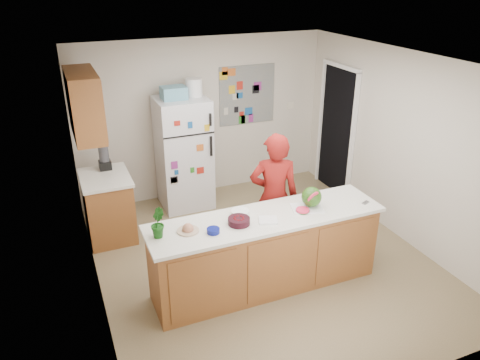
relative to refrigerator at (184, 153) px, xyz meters
name	(u,v)px	position (x,y,z in m)	size (l,w,h in m)	color
floor	(262,260)	(0.45, -1.88, -0.86)	(4.00, 4.50, 0.02)	brown
wall_back	(203,118)	(0.45, 0.38, 0.40)	(4.00, 0.02, 2.50)	beige
wall_left	(87,199)	(-1.56, -1.88, 0.40)	(0.02, 4.50, 2.50)	beige
wall_right	(401,147)	(2.46, -1.88, 0.40)	(0.02, 4.50, 2.50)	beige
ceiling	(267,61)	(0.45, -1.88, 1.66)	(4.00, 4.50, 0.02)	white
doorway	(337,131)	(2.44, -0.43, 0.17)	(0.03, 0.85, 2.04)	black
peninsula_base	(266,253)	(0.25, -2.38, -0.41)	(2.60, 0.62, 0.88)	brown
peninsula_top	(267,218)	(0.25, -2.38, 0.05)	(2.68, 0.70, 0.04)	silver
side_counter_base	(109,208)	(-1.24, -0.53, -0.42)	(0.60, 0.80, 0.86)	brown
side_counter_top	(105,178)	(-1.24, -0.53, 0.03)	(0.64, 0.84, 0.04)	silver
upper_cabinets	(84,104)	(-1.37, -0.58, 1.05)	(0.35, 1.00, 0.80)	brown
refrigerator	(184,153)	(0.00, 0.00, 0.00)	(0.75, 0.70, 1.70)	silver
fridge_top_bin	(174,93)	(-0.10, 0.00, 0.94)	(0.35, 0.28, 0.18)	#5999B2
photo_collage	(247,95)	(1.20, 0.36, 0.70)	(0.95, 0.01, 0.95)	slate
person	(274,197)	(0.62, -1.83, -0.02)	(0.61, 0.40, 1.66)	maroon
blender_appliance	(104,156)	(-1.19, -0.28, 0.24)	(0.13, 0.13, 0.38)	black
cutting_board	(307,208)	(0.76, -2.39, 0.08)	(0.35, 0.27, 0.01)	silver
watermelon	(312,197)	(0.82, -2.37, 0.20)	(0.23, 0.23, 0.23)	#1E5D16
watermelon_slice	(303,210)	(0.67, -2.44, 0.09)	(0.15, 0.15, 0.02)	#D61A4B
cherry_bowl	(239,221)	(-0.10, -2.41, 0.11)	(0.24, 0.24, 0.07)	black
white_bowl	(240,213)	(-0.01, -2.24, 0.10)	(0.20, 0.20, 0.06)	silver
cobalt_bowl	(213,231)	(-0.41, -2.48, 0.10)	(0.14, 0.14, 0.05)	navy
plate	(188,231)	(-0.64, -2.35, 0.08)	(0.23, 0.23, 0.02)	beige
paper_towel	(268,220)	(0.22, -2.48, 0.08)	(0.20, 0.18, 0.02)	silver
keys	(365,203)	(1.45, -2.53, 0.08)	(0.10, 0.04, 0.01)	gray
potted_plant	(157,223)	(-0.95, -2.33, 0.22)	(0.17, 0.14, 0.31)	#134110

